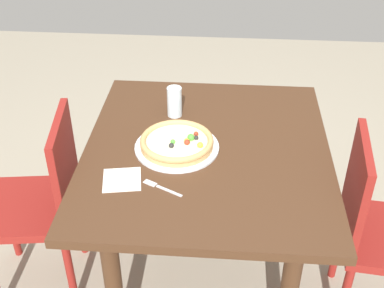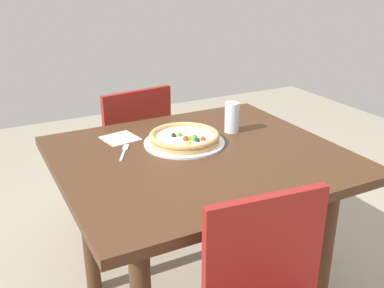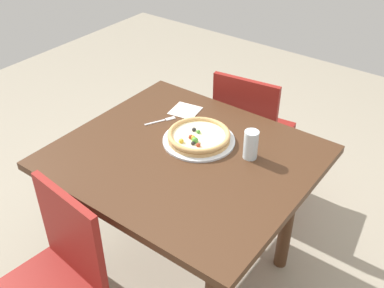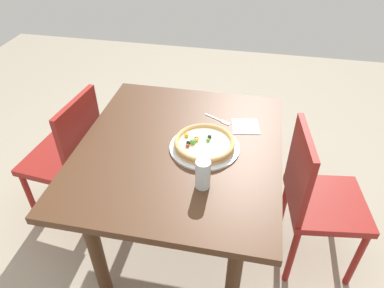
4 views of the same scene
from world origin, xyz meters
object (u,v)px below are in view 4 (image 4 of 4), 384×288
at_px(drinking_glass, 203,174).
at_px(pizza, 204,143).
at_px(dining_table, 180,164).
at_px(plate, 204,147).
at_px(fork, 219,120).
at_px(chair_near, 69,155).
at_px(napkin, 246,126).
at_px(chair_far, 316,198).

bearing_deg(drinking_glass, pizza, -171.86).
xyz_separation_m(dining_table, plate, (-0.01, 0.12, 0.12)).
bearing_deg(dining_table, fork, 148.76).
height_order(chair_near, drinking_glass, drinking_glass).
relative_size(plate, pizza, 1.15).
relative_size(dining_table, napkin, 7.99).
bearing_deg(napkin, plate, -39.62).
distance_m(pizza, drinking_glass, 0.26).
xyz_separation_m(plate, napkin, (-0.22, 0.18, -0.00)).
bearing_deg(fork, chair_far, 7.03).
bearing_deg(fork, chair_near, -142.99).
bearing_deg(chair_far, drinking_glass, -68.83).
distance_m(chair_far, drinking_glass, 0.72).
bearing_deg(fork, drinking_glass, -62.53).
height_order(drinking_glass, napkin, drinking_glass).
height_order(chair_far, fork, chair_far).
bearing_deg(chair_near, plate, -91.65).
height_order(pizza, drinking_glass, drinking_glass).
relative_size(fork, drinking_glass, 1.13).
xyz_separation_m(chair_near, napkin, (-0.11, 1.02, 0.28)).
bearing_deg(drinking_glass, chair_far, 118.72).
bearing_deg(pizza, napkin, 140.21).
bearing_deg(chair_far, chair_near, -100.19).
bearing_deg(dining_table, pizza, 94.82).
bearing_deg(plate, drinking_glass, 7.90).
xyz_separation_m(dining_table, fork, (-0.26, 0.16, 0.12)).
distance_m(dining_table, pizza, 0.19).
relative_size(plate, drinking_glass, 2.52).
xyz_separation_m(fork, napkin, (0.03, 0.15, -0.00)).
height_order(pizza, fork, pizza).
relative_size(dining_table, fork, 7.29).
distance_m(pizza, fork, 0.26).
bearing_deg(plate, fork, 171.49).
bearing_deg(chair_near, chair_far, -86.68).
relative_size(chair_near, drinking_glass, 6.59).
height_order(plate, pizza, pizza).
relative_size(chair_near, napkin, 6.41).
xyz_separation_m(dining_table, chair_far, (-0.06, 0.71, -0.16)).
relative_size(pizza, drinking_glass, 2.18).
height_order(chair_near, plate, chair_near).
height_order(plate, fork, plate).
relative_size(chair_far, fork, 5.85).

